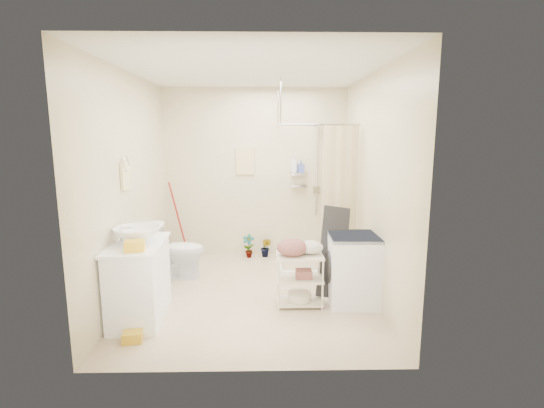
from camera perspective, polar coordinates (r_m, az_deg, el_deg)
The scene contains 23 objects.
floor at distance 4.90m, azimuth -2.75°, elevation -12.77°, with size 3.20×3.20×0.00m, color beige.
ceiling at distance 4.57m, azimuth -3.03°, elevation 18.87°, with size 2.80×3.20×0.04m, color silver.
wall_back at distance 6.14m, azimuth -2.43°, elevation 4.42°, with size 2.80×0.04×2.60m, color beige.
wall_front at distance 2.98m, azimuth -3.82°, elevation -1.47°, with size 2.80×0.04×2.60m, color beige.
wall_left at distance 4.81m, azimuth -19.82°, elevation 2.31°, with size 0.04×3.20×2.60m, color beige.
wall_right at distance 4.72m, azimuth 14.36°, elevation 2.47°, with size 0.04×3.20×2.60m, color beige.
vanity at distance 4.37m, azimuth -18.67°, elevation -10.46°, with size 0.51×0.92×0.81m, color white.
sink at distance 4.25m, azimuth -18.90°, elevation -4.25°, with size 0.47×0.47×0.16m, color white.
counter_basket at distance 3.96m, azimuth -19.25°, elevation -5.73°, with size 0.18×0.14×0.10m, color yellow.
floor_basket at distance 4.04m, azimuth -19.56°, elevation -17.42°, with size 0.26×0.20×0.14m, color gold.
toilet at distance 5.45m, azimuth -13.67°, elevation -6.52°, with size 0.41×0.73×0.74m, color white.
mop at distance 6.27m, azimuth -13.67°, elevation -2.27°, with size 0.11×0.11×1.19m, color #9D1210, non-canonical shape.
potted_plant_a at distance 6.19m, azimuth -3.42°, elevation -6.09°, with size 0.19×0.13×0.37m, color #994322.
potted_plant_b at distance 6.21m, azimuth -0.89°, elevation -6.31°, with size 0.17×0.14×0.30m, color brown.
hanging_towel at distance 6.11m, azimuth -3.87°, elevation 6.26°, with size 0.28×0.03×0.42m, color beige.
towel_ring at distance 4.59m, azimuth -20.50°, elevation 4.08°, with size 0.04×0.22×0.34m, color beige, non-canonical shape.
tp_holder at distance 4.95m, azimuth -18.81°, elevation -4.27°, with size 0.08×0.12×0.14m, color white, non-canonical shape.
shower at distance 5.67m, azimuth 6.08°, elevation 1.37°, with size 1.10×1.10×2.10m, color white, non-canonical shape.
shampoo_bottle_a at distance 6.07m, azimuth 3.25°, elevation 5.70°, with size 0.09×0.10×0.25m, color silver.
shampoo_bottle_b at distance 6.09m, azimuth 4.20°, elevation 5.45°, with size 0.09×0.09×0.19m, color #4959A9.
washing_machine at distance 4.60m, azimuth 11.64°, elevation -9.21°, with size 0.54×0.56×0.79m, color silver.
laundry_rack at distance 4.46m, azimuth 4.04°, elevation -10.25°, with size 0.51×0.30×0.70m, color beige, non-canonical shape.
ironing_board at distance 4.68m, azimuth 8.85°, elevation -6.81°, with size 0.31×0.09×1.10m, color black, non-canonical shape.
Camera 1 is at (0.14, -4.52, 1.89)m, focal length 26.00 mm.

